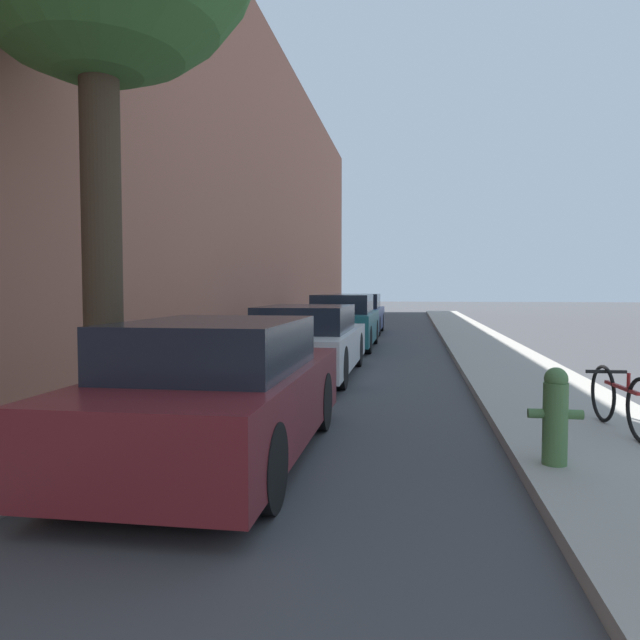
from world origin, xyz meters
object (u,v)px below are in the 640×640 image
object	(u,v)px
parked_car_white	(308,342)
parked_car_navy	(358,314)
bicycle	(621,400)
parked_car_maroon	(221,393)
parked_car_teal	(344,322)
fire_hydrant	(555,415)

from	to	relation	value
parked_car_white	parked_car_navy	bearing A→B (deg)	90.22
bicycle	parked_car_white	bearing A→B (deg)	129.42
parked_car_maroon	parked_car_white	bearing A→B (deg)	91.37
parked_car_white	parked_car_navy	size ratio (longest dim) A/B	1.18
parked_car_teal	parked_car_maroon	bearing A→B (deg)	-89.67
parked_car_navy	parked_car_maroon	bearing A→B (deg)	-89.39
bicycle	parked_car_teal	bearing A→B (deg)	108.41
parked_car_maroon	fire_hydrant	size ratio (longest dim) A/B	4.90
parked_car_white	fire_hydrant	size ratio (longest dim) A/B	5.57
parked_car_teal	bicycle	xyz separation A→B (m)	(4.05, -9.49, -0.25)
parked_car_navy	fire_hydrant	xyz separation A→B (m)	(3.19, -16.29, -0.14)
fire_hydrant	parked_car_white	bearing A→B (deg)	119.35
parked_car_teal	fire_hydrant	world-z (taller)	parked_car_teal
parked_car_teal	parked_car_navy	size ratio (longest dim) A/B	1.10
fire_hydrant	parked_car_teal	bearing A→B (deg)	105.86
parked_car_maroon	fire_hydrant	distance (m)	3.02
parked_car_teal	fire_hydrant	bearing A→B (deg)	-74.14
parked_car_white	parked_car_teal	world-z (taller)	parked_car_teal
parked_car_teal	parked_car_white	bearing A→B (deg)	-90.76
parked_car_navy	parked_car_white	bearing A→B (deg)	-89.78
parked_car_navy	fire_hydrant	distance (m)	16.60
parked_car_white	bicycle	distance (m)	5.92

